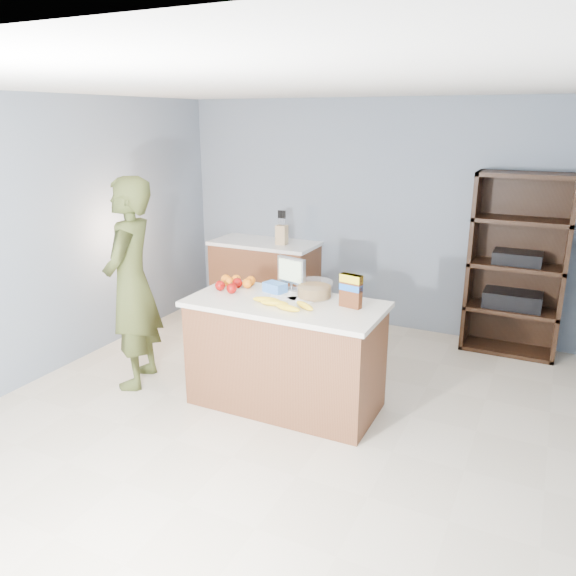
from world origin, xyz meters
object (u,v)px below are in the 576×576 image
at_px(cereal_box, 351,288).
at_px(tv, 291,272).
at_px(shelving_unit, 517,268).
at_px(counter_peninsula, 285,358).
at_px(person, 132,284).

bearing_deg(cereal_box, tv, 161.17).
relative_size(shelving_unit, tv, 6.38).
height_order(counter_peninsula, tv, tv).
distance_m(shelving_unit, cereal_box, 2.22).
bearing_deg(person, shelving_unit, 107.78).
xyz_separation_m(counter_peninsula, person, (-1.38, -0.20, 0.50)).
relative_size(counter_peninsula, tv, 5.53).
relative_size(tv, cereal_box, 1.09).
height_order(counter_peninsula, person, person).
xyz_separation_m(person, cereal_box, (1.88, 0.30, 0.13)).
bearing_deg(shelving_unit, person, -142.49).
bearing_deg(person, tv, 91.72).
xyz_separation_m(counter_peninsula, tv, (-0.09, 0.31, 0.64)).
bearing_deg(cereal_box, shelving_unit, 61.84).
distance_m(shelving_unit, person, 3.69).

